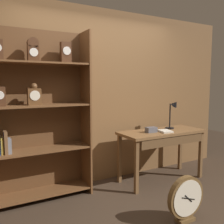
% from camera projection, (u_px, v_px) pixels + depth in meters
% --- Properties ---
extents(ground_plane, '(10.00, 10.00, 0.00)m').
position_uv_depth(ground_plane, '(156.00, 222.00, 2.71)').
color(ground_plane, '#3D2D21').
extents(back_wood_panel, '(4.80, 0.05, 2.60)m').
position_uv_depth(back_wood_panel, '(100.00, 97.00, 3.77)').
color(back_wood_panel, brown).
rests_on(back_wood_panel, ground).
extents(bookshelf, '(1.37, 0.36, 2.19)m').
position_uv_depth(bookshelf, '(32.00, 116.00, 3.12)').
color(bookshelf, brown).
rests_on(bookshelf, ground).
extents(workbench, '(1.34, 0.55, 0.78)m').
position_uv_depth(workbench, '(163.00, 137.00, 3.81)').
color(workbench, brown).
rests_on(workbench, ground).
extents(desk_lamp, '(0.19, 0.19, 0.47)m').
position_uv_depth(desk_lamp, '(173.00, 112.00, 3.96)').
color(desk_lamp, black).
rests_on(desk_lamp, workbench).
extents(toolbox_small, '(0.17, 0.09, 0.08)m').
position_uv_depth(toolbox_small, '(151.00, 130.00, 3.69)').
color(toolbox_small, '#595960').
rests_on(toolbox_small, workbench).
extents(open_repair_manual, '(0.20, 0.25, 0.02)m').
position_uv_depth(open_repair_manual, '(165.00, 131.00, 3.72)').
color(open_repair_manual, silver).
rests_on(open_repair_manual, workbench).
extents(round_clock_large, '(0.47, 0.11, 0.51)m').
position_uv_depth(round_clock_large, '(186.00, 199.00, 2.69)').
color(round_clock_large, brown).
rests_on(round_clock_large, ground).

